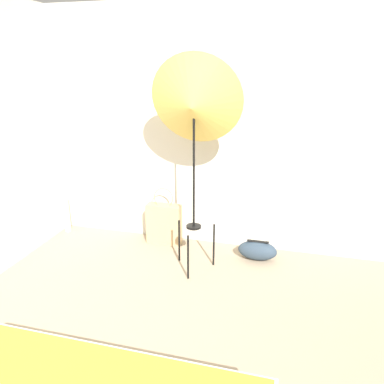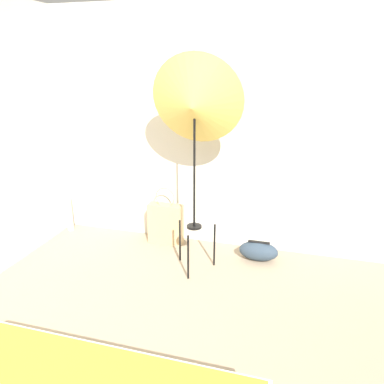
{
  "view_description": "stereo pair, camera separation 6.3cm",
  "coord_description": "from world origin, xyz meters",
  "px_view_note": "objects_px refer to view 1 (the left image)",
  "views": [
    {
      "loc": [
        0.99,
        -1.35,
        1.99
      ],
      "look_at": [
        0.18,
        1.68,
        0.91
      ],
      "focal_mm": 35.0,
      "sensor_mm": 36.0,
      "label": 1
    },
    {
      "loc": [
        1.05,
        -1.34,
        1.99
      ],
      "look_at": [
        0.18,
        1.68,
        0.91
      ],
      "focal_mm": 35.0,
      "sensor_mm": 36.0,
      "label": 2
    }
  ],
  "objects_px": {
    "tote_bag": "(164,223)",
    "paper_roll": "(66,213)",
    "duffel_bag": "(257,250)",
    "photo_umbrella": "(194,105)"
  },
  "relations": [
    {
      "from": "tote_bag",
      "to": "paper_roll",
      "type": "bearing_deg",
      "value": -179.87
    },
    {
      "from": "duffel_bag",
      "to": "paper_roll",
      "type": "height_order",
      "value": "paper_roll"
    },
    {
      "from": "tote_bag",
      "to": "duffel_bag",
      "type": "distance_m",
      "value": 1.1
    },
    {
      "from": "duffel_bag",
      "to": "photo_umbrella",
      "type": "bearing_deg",
      "value": -150.86
    },
    {
      "from": "photo_umbrella",
      "to": "duffel_bag",
      "type": "distance_m",
      "value": 1.69
    },
    {
      "from": "photo_umbrella",
      "to": "duffel_bag",
      "type": "relative_size",
      "value": 5.08
    },
    {
      "from": "paper_roll",
      "to": "tote_bag",
      "type": "bearing_deg",
      "value": 0.13
    },
    {
      "from": "duffel_bag",
      "to": "paper_roll",
      "type": "distance_m",
      "value": 2.36
    },
    {
      "from": "duffel_bag",
      "to": "paper_roll",
      "type": "bearing_deg",
      "value": 177.15
    },
    {
      "from": "photo_umbrella",
      "to": "tote_bag",
      "type": "relative_size",
      "value": 3.1
    }
  ]
}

